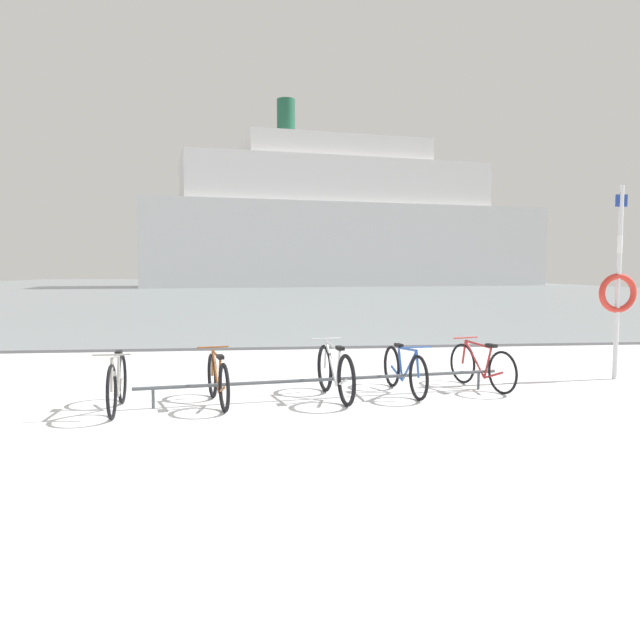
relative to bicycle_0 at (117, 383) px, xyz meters
name	(u,v)px	position (x,y,z in m)	size (l,w,h in m)	color
ground	(250,290)	(1.56, 50.18, -0.41)	(80.00, 132.00, 0.08)	white
bike_rack	(328,380)	(2.87, 0.50, -0.10)	(5.40, 0.94, 0.31)	#4C5156
bicycle_0	(117,383)	(0.00, 0.00, 0.00)	(0.46, 1.65, 0.82)	black
bicycle_1	(218,380)	(1.30, 0.26, -0.02)	(0.52, 1.60, 0.77)	black
bicycle_2	(335,373)	(2.97, 0.49, 0.01)	(0.47, 1.78, 0.84)	black
bicycle_3	(404,370)	(4.07, 0.74, -0.02)	(0.46, 1.74, 0.77)	black
bicycle_4	(481,366)	(5.37, 0.99, -0.02)	(0.61, 1.58, 0.78)	black
rescue_post	(618,287)	(7.96, 1.55, 1.20)	(0.67, 0.10, 3.28)	silver
ferry_ship	(342,226)	(12.13, 62.79, 6.57)	(47.36, 18.76, 20.68)	silver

